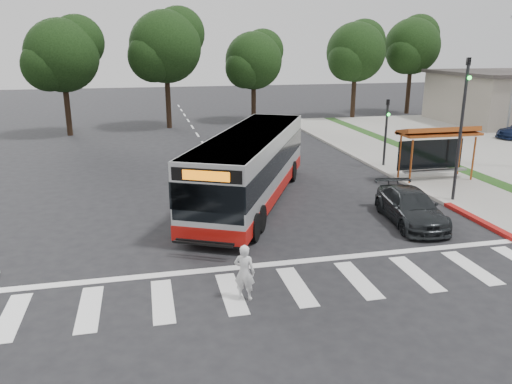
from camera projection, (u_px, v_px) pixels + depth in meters
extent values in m
plane|color=black|center=(259.00, 229.00, 19.77)|extent=(140.00, 140.00, 0.00)
cube|color=gray|center=(409.00, 167.00, 29.56)|extent=(4.00, 40.00, 0.12)
cube|color=#9E9991|center=(378.00, 168.00, 29.14)|extent=(0.30, 40.00, 0.15)
cube|color=maroon|center=(491.00, 227.00, 19.79)|extent=(0.32, 6.00, 0.15)
cube|color=silver|center=(296.00, 286.00, 15.09)|extent=(18.00, 2.60, 0.01)
cylinder|color=#9C461A|center=(411.00, 162.00, 25.43)|extent=(0.10, 0.10, 2.30)
cylinder|color=#9C461A|center=(473.00, 159.00, 26.19)|extent=(0.10, 0.10, 2.30)
cylinder|color=#9C461A|center=(400.00, 157.00, 26.55)|extent=(0.10, 0.10, 2.30)
cylinder|color=#9C461A|center=(460.00, 154.00, 27.31)|extent=(0.10, 0.10, 2.30)
cube|color=#9C461A|center=(439.00, 133.00, 26.00)|extent=(4.20, 1.60, 0.12)
cube|color=#9C461A|center=(439.00, 130.00, 26.01)|extent=(4.20, 1.32, 0.51)
cube|color=black|center=(430.00, 154.00, 26.92)|extent=(3.80, 0.06, 1.60)
cube|color=gray|center=(435.00, 171.00, 26.57)|extent=(3.60, 0.40, 0.08)
cylinder|color=black|center=(460.00, 132.00, 22.28)|extent=(0.14, 0.14, 6.50)
imported|color=black|center=(468.00, 69.00, 21.50)|extent=(0.16, 0.20, 1.00)
sphere|color=#19E533|center=(469.00, 78.00, 21.43)|extent=(0.18, 0.18, 0.18)
cylinder|color=black|center=(386.00, 134.00, 29.18)|extent=(0.14, 0.14, 4.00)
imported|color=black|center=(388.00, 108.00, 28.75)|extent=(0.16, 0.20, 1.00)
sphere|color=#19E533|center=(389.00, 115.00, 28.68)|extent=(0.18, 0.18, 0.18)
cylinder|color=black|center=(353.00, 95.00, 48.68)|extent=(0.44, 0.44, 4.40)
sphere|color=black|center=(356.00, 52.00, 47.54)|extent=(5.60, 5.60, 5.60)
sphere|color=black|center=(364.00, 41.00, 48.28)|extent=(4.20, 4.20, 4.20)
sphere|color=black|center=(349.00, 60.00, 46.88)|extent=(3.92, 3.92, 3.92)
cylinder|color=black|center=(408.00, 90.00, 52.00)|extent=(0.44, 0.44, 4.84)
sphere|color=black|center=(412.00, 46.00, 50.75)|extent=(5.60, 5.60, 5.60)
sphere|color=black|center=(419.00, 35.00, 51.45)|extent=(4.20, 4.20, 4.20)
sphere|color=black|center=(406.00, 54.00, 50.10)|extent=(3.92, 3.92, 3.92)
cylinder|color=black|center=(168.00, 100.00, 42.96)|extent=(0.44, 0.44, 4.84)
sphere|color=black|center=(165.00, 47.00, 41.70)|extent=(6.00, 6.00, 6.00)
sphere|color=black|center=(179.00, 33.00, 42.49)|extent=(4.50, 4.50, 4.50)
sphere|color=black|center=(154.00, 57.00, 41.00)|extent=(4.20, 4.20, 4.20)
cylinder|color=black|center=(254.00, 100.00, 46.65)|extent=(0.44, 0.44, 3.96)
sphere|color=black|center=(254.00, 61.00, 45.62)|extent=(5.20, 5.20, 5.20)
sphere|color=black|center=(263.00, 50.00, 46.32)|extent=(3.90, 3.90, 3.90)
sphere|color=black|center=(245.00, 68.00, 45.00)|extent=(3.64, 3.64, 3.64)
cylinder|color=black|center=(67.00, 108.00, 39.46)|extent=(0.44, 0.44, 4.40)
sphere|color=black|center=(62.00, 55.00, 38.31)|extent=(5.60, 5.60, 5.60)
sphere|color=black|center=(77.00, 42.00, 39.05)|extent=(4.20, 4.20, 4.20)
sphere|color=black|center=(48.00, 65.00, 37.65)|extent=(3.92, 3.92, 3.92)
imported|color=silver|center=(244.00, 272.00, 14.14)|extent=(0.72, 0.64, 1.67)
imported|color=#212426|center=(411.00, 207.00, 20.33)|extent=(2.43, 4.80, 1.34)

